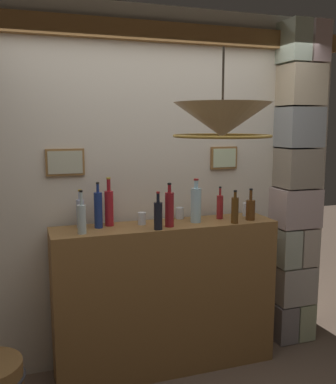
# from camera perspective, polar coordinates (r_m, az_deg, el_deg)

# --- Properties ---
(panelled_rear_partition) EXTENTS (3.17, 0.15, 2.75)m
(panelled_rear_partition) POSITION_cam_1_polar(r_m,az_deg,el_deg) (3.43, -1.69, 1.66)
(panelled_rear_partition) COLOR beige
(panelled_rear_partition) RESTS_ON ground
(stone_pillar) EXTENTS (0.36, 0.33, 2.69)m
(stone_pillar) POSITION_cam_1_polar(r_m,az_deg,el_deg) (3.84, 16.28, 0.37)
(stone_pillar) COLOR gray
(stone_pillar) RESTS_ON ground
(bar_shelf_unit) EXTENTS (1.69, 0.37, 1.15)m
(bar_shelf_unit) POSITION_cam_1_polar(r_m,az_deg,el_deg) (3.41, -0.28, -13.65)
(bar_shelf_unit) COLOR olive
(bar_shelf_unit) RESTS_ON ground
(liquor_bottle_mezcal) EXTENTS (0.05, 0.05, 0.26)m
(liquor_bottle_mezcal) POSITION_cam_1_polar(r_m,az_deg,el_deg) (3.42, 6.84, -1.90)
(liquor_bottle_mezcal) COLOR maroon
(liquor_bottle_mezcal) RESTS_ON bar_shelf_unit
(liquor_bottle_amaro) EXTENTS (0.06, 0.06, 0.28)m
(liquor_bottle_amaro) POSITION_cam_1_polar(r_m,az_deg,el_deg) (3.17, -11.44, -2.67)
(liquor_bottle_amaro) COLOR #B1BADA
(liquor_bottle_amaro) RESTS_ON bar_shelf_unit
(liquor_bottle_vermouth) EXTENTS (0.06, 0.06, 0.33)m
(liquor_bottle_vermouth) POSITION_cam_1_polar(r_m,az_deg,el_deg) (3.13, -9.16, -2.29)
(liquor_bottle_vermouth) COLOR navy
(liquor_bottle_vermouth) RESTS_ON bar_shelf_unit
(liquor_bottle_sherry) EXTENTS (0.07, 0.07, 0.32)m
(liquor_bottle_sherry) POSITION_cam_1_polar(r_m,az_deg,el_deg) (3.13, 0.25, -2.22)
(liquor_bottle_sherry) COLOR maroon
(liquor_bottle_sherry) RESTS_ON bar_shelf_unit
(liquor_bottle_whiskey) EXTENTS (0.06, 0.06, 0.30)m
(liquor_bottle_whiskey) POSITION_cam_1_polar(r_m,az_deg,el_deg) (2.99, -11.28, -3.42)
(liquor_bottle_whiskey) COLOR silver
(liquor_bottle_whiskey) RESTS_ON bar_shelf_unit
(liquor_bottle_vodka) EXTENTS (0.08, 0.08, 0.33)m
(liquor_bottle_vodka) POSITION_cam_1_polar(r_m,az_deg,el_deg) (3.28, 3.69, -1.63)
(liquor_bottle_vodka) COLOR #ABD4E1
(liquor_bottle_vodka) RESTS_ON bar_shelf_unit
(liquor_bottle_rum) EXTENTS (0.06, 0.06, 0.27)m
(liquor_bottle_rum) POSITION_cam_1_polar(r_m,az_deg,el_deg) (3.05, -1.31, -3.04)
(liquor_bottle_rum) COLOR black
(liquor_bottle_rum) RESTS_ON bar_shelf_unit
(liquor_bottle_bourbon) EXTENTS (0.06, 0.06, 0.25)m
(liquor_bottle_bourbon) POSITION_cam_1_polar(r_m,az_deg,el_deg) (3.28, 8.79, -2.32)
(liquor_bottle_bourbon) COLOR #583613
(liquor_bottle_bourbon) RESTS_ON bar_shelf_unit
(liquor_bottle_gin) EXTENTS (0.07, 0.07, 0.25)m
(liquor_bottle_gin) POSITION_cam_1_polar(r_m,az_deg,el_deg) (3.42, 10.80, -2.23)
(liquor_bottle_gin) COLOR #583314
(liquor_bottle_gin) RESTS_ON bar_shelf_unit
(liquor_bottle_tequila) EXTENTS (0.06, 0.06, 0.36)m
(liquor_bottle_tequila) POSITION_cam_1_polar(r_m,az_deg,el_deg) (3.18, -7.76, -1.95)
(liquor_bottle_tequila) COLOR #A41C25
(liquor_bottle_tequila) RESTS_ON bar_shelf_unit
(glass_tumbler_rocks) EXTENTS (0.06, 0.06, 0.11)m
(glass_tumbler_rocks) POSITION_cam_1_polar(r_m,az_deg,el_deg) (3.57, 10.29, -2.26)
(glass_tumbler_rocks) COLOR silver
(glass_tumbler_rocks) RESTS_ON bar_shelf_unit
(glass_tumbler_highball) EXTENTS (0.06, 0.06, 0.09)m
(glass_tumbler_highball) POSITION_cam_1_polar(r_m,az_deg,el_deg) (3.22, -3.46, -3.49)
(glass_tumbler_highball) COLOR silver
(glass_tumbler_highball) RESTS_ON bar_shelf_unit
(glass_tumbler_shot) EXTENTS (0.06, 0.06, 0.09)m
(glass_tumbler_shot) POSITION_cam_1_polar(r_m,az_deg,el_deg) (3.41, 1.57, -2.78)
(glass_tumbler_shot) COLOR silver
(glass_tumbler_shot) RESTS_ON bar_shelf_unit
(pendant_lamp) EXTENTS (0.52, 0.52, 0.46)m
(pendant_lamp) POSITION_cam_1_polar(r_m,az_deg,el_deg) (2.33, 7.15, 9.24)
(pendant_lamp) COLOR beige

